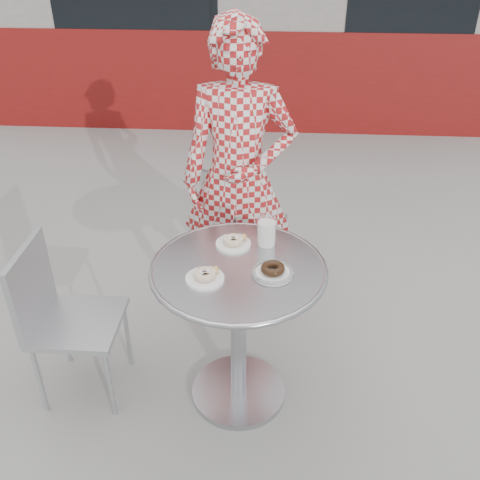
# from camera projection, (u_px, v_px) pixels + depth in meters

# --- Properties ---
(ground) EXTENTS (60.00, 60.00, 0.00)m
(ground) POSITION_uv_depth(u_px,v_px,m) (229.00, 397.00, 2.58)
(ground) COLOR #989691
(ground) RESTS_ON ground
(bistro_table) EXTENTS (0.74, 0.74, 0.75)m
(bistro_table) POSITION_uv_depth(u_px,v_px,m) (238.00, 302.00, 2.30)
(bistro_table) COLOR silver
(bistro_table) RESTS_ON ground
(chair_far) EXTENTS (0.49, 0.50, 0.80)m
(chair_far) POSITION_uv_depth(u_px,v_px,m) (245.00, 249.00, 3.24)
(chair_far) COLOR #AEB1B6
(chair_far) RESTS_ON ground
(chair_left) EXTENTS (0.38, 0.38, 0.80)m
(chair_left) POSITION_uv_depth(u_px,v_px,m) (82.00, 349.00, 2.51)
(chair_left) COLOR #AEB1B6
(chair_left) RESTS_ON ground
(seated_person) EXTENTS (0.60, 0.41, 1.62)m
(seated_person) POSITION_uv_depth(u_px,v_px,m) (239.00, 179.00, 2.77)
(seated_person) COLOR #A5191B
(seated_person) RESTS_ON ground
(plate_far) EXTENTS (0.15, 0.15, 0.04)m
(plate_far) POSITION_uv_depth(u_px,v_px,m) (234.00, 242.00, 2.34)
(plate_far) COLOR white
(plate_far) RESTS_ON bistro_table
(plate_near) EXTENTS (0.16, 0.16, 0.04)m
(plate_near) POSITION_uv_depth(u_px,v_px,m) (205.00, 276.00, 2.12)
(plate_near) COLOR white
(plate_near) RESTS_ON bistro_table
(plate_checker) EXTENTS (0.17, 0.17, 0.04)m
(plate_checker) POSITION_uv_depth(u_px,v_px,m) (273.00, 271.00, 2.15)
(plate_checker) COLOR white
(plate_checker) RESTS_ON bistro_table
(milk_cup) EXTENTS (0.08, 0.08, 0.13)m
(milk_cup) POSITION_uv_depth(u_px,v_px,m) (267.00, 232.00, 2.32)
(milk_cup) COLOR white
(milk_cup) RESTS_ON bistro_table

